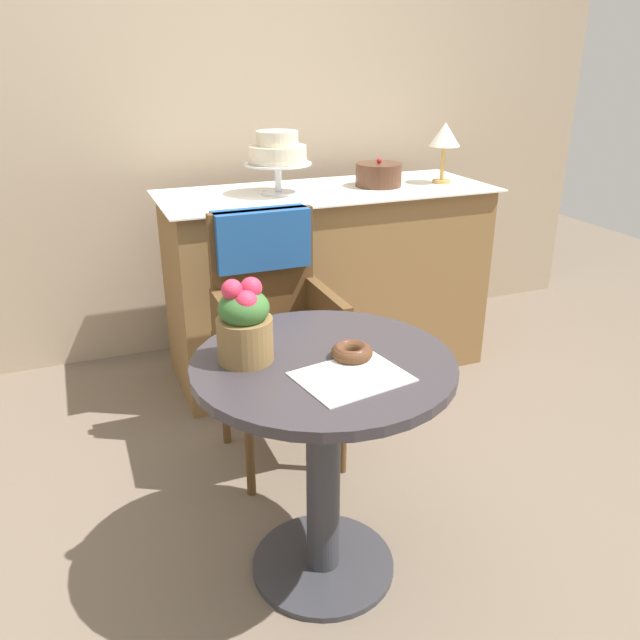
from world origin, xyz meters
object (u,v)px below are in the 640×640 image
object	(u,v)px
donut_front	(352,351)
table_lamp	(445,137)
flower_vase	(244,322)
wicker_chair	(270,298)
round_layer_cake	(379,175)
cafe_table	(323,427)
tiered_cake_stand	(278,153)

from	to	relation	value
donut_front	table_lamp	bearing A→B (deg)	50.33
donut_front	flower_vase	distance (m)	0.30
table_lamp	donut_front	bearing A→B (deg)	-129.67
wicker_chair	round_layer_cake	world-z (taller)	round_layer_cake
flower_vase	round_layer_cake	xyz separation A→B (m)	(1.00, 1.22, 0.12)
cafe_table	flower_vase	bearing A→B (deg)	158.41
wicker_chair	flower_vase	xyz separation A→B (m)	(-0.27, -0.63, 0.19)
cafe_table	table_lamp	bearing A→B (deg)	47.94
round_layer_cake	table_lamp	size ratio (longest dim) A/B	0.77
tiered_cake_stand	donut_front	bearing A→B (deg)	-100.14
flower_vase	table_lamp	world-z (taller)	table_lamp
donut_front	flower_vase	bearing A→B (deg)	159.83
tiered_cake_stand	cafe_table	bearing A→B (deg)	-103.42
tiered_cake_stand	table_lamp	world-z (taller)	table_lamp
table_lamp	wicker_chair	bearing A→B (deg)	-152.56
cafe_table	wicker_chair	size ratio (longest dim) A/B	0.75
tiered_cake_stand	round_layer_cake	bearing A→B (deg)	-0.13
tiered_cake_stand	round_layer_cake	xyz separation A→B (m)	(0.50, -0.00, -0.13)
tiered_cake_stand	wicker_chair	bearing A→B (deg)	-111.76
wicker_chair	round_layer_cake	size ratio (longest dim) A/B	4.35
donut_front	round_layer_cake	distance (m)	1.53
donut_front	round_layer_cake	size ratio (longest dim) A/B	0.52
flower_vase	donut_front	bearing A→B (deg)	-20.17
tiered_cake_stand	round_layer_cake	world-z (taller)	tiered_cake_stand
donut_front	table_lamp	xyz separation A→B (m)	(1.06, 1.28, 0.38)
cafe_table	round_layer_cake	distance (m)	1.59
cafe_table	flower_vase	world-z (taller)	flower_vase
cafe_table	flower_vase	size ratio (longest dim) A/B	3.08
round_layer_cake	table_lamp	xyz separation A→B (m)	(0.33, -0.04, 0.16)
cafe_table	donut_front	world-z (taller)	donut_front
wicker_chair	tiered_cake_stand	bearing A→B (deg)	66.13
tiered_cake_stand	round_layer_cake	distance (m)	0.52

